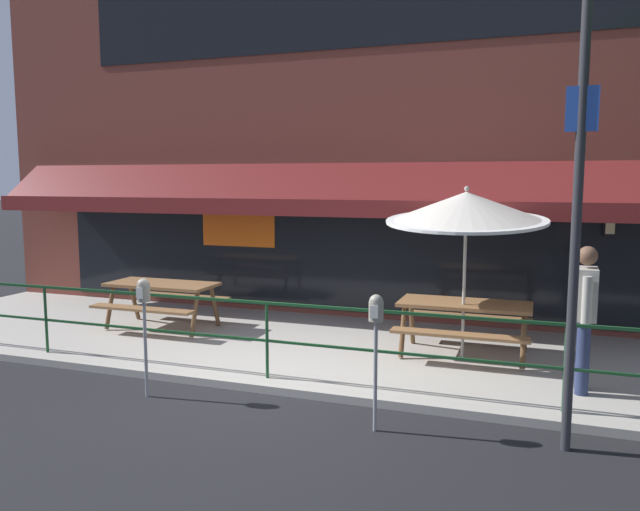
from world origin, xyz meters
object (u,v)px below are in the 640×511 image
Objects in this scene: parking_meter_near at (144,302)px; street_sign_pole at (577,212)px; patio_umbrella_centre at (466,208)px; picnic_table_left at (162,292)px; parking_meter_far at (376,321)px; pedestrian_walking at (585,311)px; picnic_table_centre at (464,314)px.

parking_meter_near is 0.32× the size of street_sign_pole.
patio_umbrella_centre is 4.33m from parking_meter_near.
picnic_table_left is at bearing 157.51° from street_sign_pole.
parking_meter_near and parking_meter_far have the same top height.
parking_meter_far is at bearing -32.13° from picnic_table_left.
picnic_table_left is 1.05× the size of pedestrian_walking.
parking_meter_far is at bearing -101.75° from picnic_table_centre.
picnic_table_left is 1.27× the size of parking_meter_near.
patio_umbrella_centre is 2.84m from parking_meter_far.
street_sign_pole is (4.63, 0.10, 1.12)m from parking_meter_near.
pedestrian_walking is at bearing 39.59° from parking_meter_far.
patio_umbrella_centre is at bearing 148.64° from pedestrian_walking.
street_sign_pole is (1.26, -2.41, 0.09)m from patio_umbrella_centre.
pedestrian_walking is at bearing 18.37° from parking_meter_near.
picnic_table_centre is at bearing 90.00° from patio_umbrella_centre.
patio_umbrella_centre is at bearing -1.68° from picnic_table_left.
picnic_table_centre is at bearing 116.20° from street_sign_pole.
picnic_table_centre is at bearing 38.18° from parking_meter_near.
parking_meter_near is at bearing -178.82° from street_sign_pole.
street_sign_pole is at bearing -63.80° from picnic_table_centre.
parking_meter_far is at bearing -102.41° from patio_umbrella_centre.
patio_umbrella_centre is 1.39× the size of pedestrian_walking.
patio_umbrella_centre is (0.00, -0.15, 1.47)m from picnic_table_centre.
street_sign_pole reaches higher than patio_umbrella_centre.
picnic_table_left and picnic_table_centre have the same top height.
picnic_table_centre is at bearing 0.06° from picnic_table_left.
parking_meter_far is (4.34, -2.73, 0.44)m from picnic_table_left.
parking_meter_near is 1.00× the size of parking_meter_far.
picnic_table_left is at bearing 147.87° from parking_meter_far.
pedestrian_walking is (1.47, -0.90, -1.12)m from patio_umbrella_centre.
picnic_table_left is 5.15m from parking_meter_far.
parking_meter_near reaches higher than picnic_table_left.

